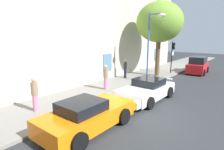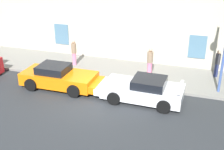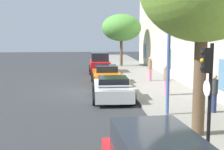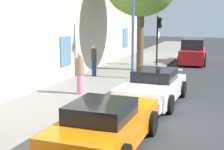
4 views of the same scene
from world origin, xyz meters
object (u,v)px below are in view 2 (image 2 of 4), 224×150
(sportscar_yellow_flank, at_px, (140,90))
(pedestrian_bystander, at_px, (217,63))
(pedestrian_admiring, at_px, (150,62))
(sportscar_red_lead, at_px, (62,78))
(pedestrian_strolling, at_px, (74,52))

(sportscar_yellow_flank, distance_m, pedestrian_bystander, 5.61)
(pedestrian_admiring, bearing_deg, sportscar_red_lead, -146.05)
(sportscar_red_lead, xyz_separation_m, sportscar_yellow_flank, (4.61, -0.05, -0.02))
(sportscar_yellow_flank, relative_size, pedestrian_admiring, 2.58)
(pedestrian_strolling, bearing_deg, sportscar_red_lead, -77.63)
(sportscar_red_lead, height_order, pedestrian_admiring, pedestrian_admiring)
(pedestrian_strolling, bearing_deg, sportscar_yellow_flank, -31.39)
(sportscar_yellow_flank, xyz_separation_m, pedestrian_admiring, (-0.14, 3.06, 0.46))
(sportscar_red_lead, height_order, pedestrian_bystander, pedestrian_bystander)
(sportscar_red_lead, relative_size, pedestrian_bystander, 2.73)
(pedestrian_strolling, bearing_deg, pedestrian_admiring, -2.01)
(pedestrian_bystander, bearing_deg, sportscar_red_lead, -154.02)
(sportscar_red_lead, distance_m, pedestrian_strolling, 3.30)
(pedestrian_admiring, bearing_deg, sportscar_yellow_flank, -87.44)
(sportscar_red_lead, distance_m, sportscar_yellow_flank, 4.61)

